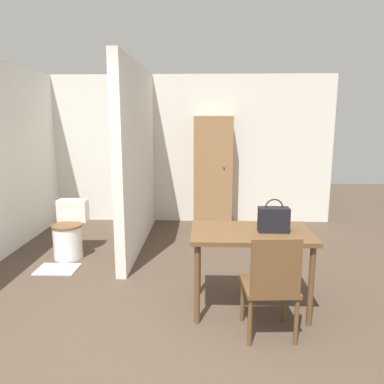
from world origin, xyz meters
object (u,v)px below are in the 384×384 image
toilet (69,233)px  wooden_chair (271,283)px  wooden_cabinet (213,172)px  handbag (274,219)px  dining_table (251,241)px

toilet → wooden_chair: bearing=-37.6°
wooden_chair → wooden_cabinet: bearing=93.5°
toilet → handbag: size_ratio=2.35×
toilet → wooden_cabinet: (1.90, 1.57, 0.59)m
handbag → wooden_cabinet: bearing=99.8°
wooden_chair → toilet: size_ratio=1.24×
dining_table → wooden_cabinet: bearing=96.0°
dining_table → wooden_chair: 0.53m
dining_table → wooden_cabinet: size_ratio=0.61×
dining_table → wooden_cabinet: wooden_cabinet is taller
dining_table → handbag: bearing=-4.6°
wooden_chair → toilet: bearing=138.8°
handbag → wooden_chair: bearing=-100.2°
wooden_chair → wooden_cabinet: wooden_cabinet is taller
handbag → wooden_cabinet: 2.92m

